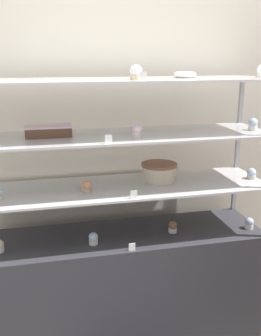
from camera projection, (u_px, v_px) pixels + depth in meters
name	position (u px, v px, depth m)	size (l,w,h in m)	color
ground_plane	(130.00, 332.00, 2.53)	(20.00, 20.00, 0.00)	brown
back_wall	(117.00, 122.00, 2.52)	(8.00, 0.05, 2.60)	beige
display_base	(130.00, 284.00, 2.43)	(1.58, 0.47, 0.69)	#333338
display_riser_lower	(130.00, 188.00, 2.26)	(1.58, 0.47, 0.30)	#99999E
display_riser_middle	(130.00, 137.00, 2.18)	(1.58, 0.47, 0.30)	#99999E
display_riser_upper	(130.00, 82.00, 2.09)	(1.58, 0.47, 0.30)	#99999E
layer_cake_centerpiece	(159.00, 172.00, 2.34)	(0.21, 0.21, 0.10)	beige
sheet_cake_frosted	(48.00, 131.00, 2.10)	(0.25, 0.12, 0.06)	brown
cupcake_1	(93.00, 239.00, 2.19)	(0.05, 0.05, 0.07)	beige
cupcake_2	(173.00, 227.00, 2.34)	(0.05, 0.05, 0.07)	white
cupcake_3	(249.00, 223.00, 2.39)	(0.05, 0.05, 0.07)	white
price_tag_0	(132.00, 247.00, 2.12)	(0.04, 0.00, 0.04)	white
cupcake_5	(87.00, 186.00, 2.14)	(0.06, 0.06, 0.07)	#CCB28C
cupcake_6	(251.00, 174.00, 2.37)	(0.06, 0.06, 0.07)	beige
price_tag_1	(134.00, 195.00, 2.04)	(0.04, 0.00, 0.04)	white
cupcake_8	(137.00, 131.00, 2.07)	(0.05, 0.05, 0.07)	beige
cupcake_9	(253.00, 124.00, 2.28)	(0.05, 0.05, 0.07)	white
price_tag_2	(109.00, 139.00, 1.93)	(0.04, 0.00, 0.04)	white
cupcake_11	(136.00, 73.00, 1.99)	(0.06, 0.06, 0.07)	#CCB28C
price_tag_3	(143.00, 76.00, 1.89)	(0.04, 0.00, 0.04)	white
donut_glazed	(185.00, 75.00, 2.20)	(0.13, 0.13, 0.03)	#EFE5CC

